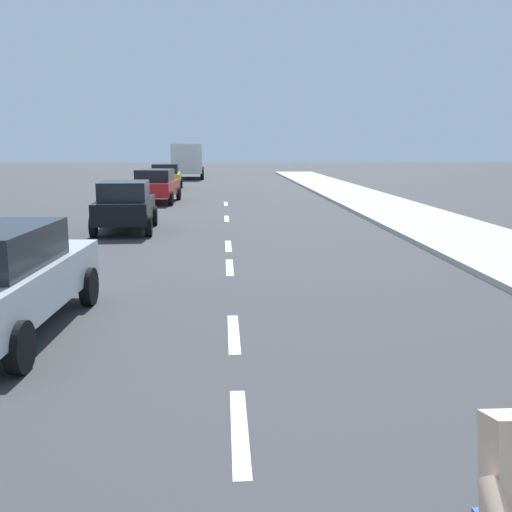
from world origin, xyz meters
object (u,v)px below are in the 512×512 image
Objects in this scene: parked_car_red at (156,185)px; parked_car_black at (125,205)px; parked_car_yellow at (166,176)px; delivery_truck at (187,160)px.

parked_car_black is at bearing -86.62° from parked_car_red.
parked_car_red is 1.03× the size of parked_car_yellow.
parked_car_yellow is 12.64m from delivery_truck.
delivery_truck reaches higher than parked_car_black.
parked_car_black and parked_car_yellow have the same top height.
parked_car_black is at bearing -90.65° from parked_car_yellow.
parked_car_yellow is at bearing -94.54° from delivery_truck.
parked_car_red is (-0.09, 9.62, 0.00)m from parked_car_black.
delivery_truck is (0.60, 12.61, 0.67)m from parked_car_yellow.
parked_car_yellow is (-0.41, 18.23, 0.00)m from parked_car_black.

